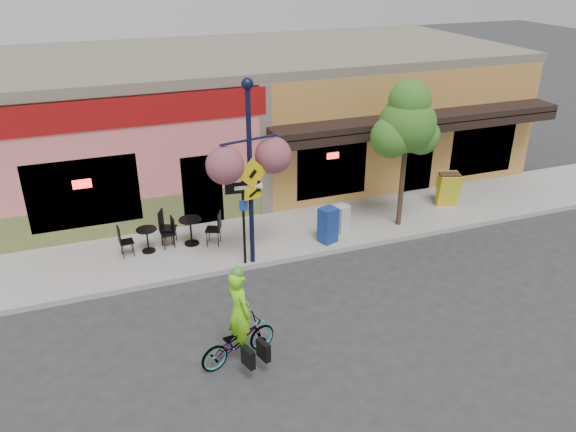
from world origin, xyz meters
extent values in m
plane|color=#2D2D30|center=(0.00, 0.00, 0.00)|extent=(90.00, 90.00, 0.00)
cube|color=#9E9B93|center=(0.00, 2.00, 0.07)|extent=(24.00, 3.00, 0.15)
cube|color=#A8A59E|center=(0.00, 0.55, 0.07)|extent=(24.00, 0.12, 0.15)
imported|color=#9C160E|center=(-3.70, -2.85, 0.45)|extent=(1.82, 1.07, 0.91)
imported|color=#84FD1A|center=(-3.65, -2.85, 0.92)|extent=(0.61, 0.77, 1.83)
camera|label=1|loc=(-5.96, -11.85, 7.67)|focal=35.00mm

